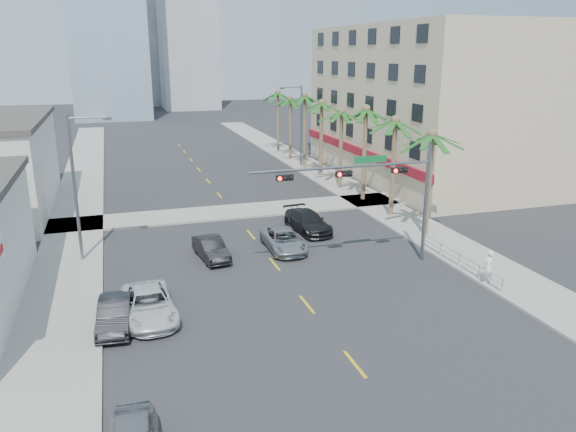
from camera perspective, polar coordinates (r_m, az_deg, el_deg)
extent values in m
plane|color=#262628|center=(25.81, 4.95, -12.59)|extent=(260.00, 260.00, 0.00)
cube|color=gray|center=(47.46, 9.24, 1.00)|extent=(4.00, 120.00, 0.15)
cube|color=gray|center=(42.77, -20.93, -1.61)|extent=(4.00, 120.00, 0.15)
cube|color=gray|center=(45.43, -5.59, 0.44)|extent=(80.00, 4.00, 0.15)
cube|color=beige|center=(59.64, 14.00, 11.10)|extent=(15.00, 28.00, 15.00)
cube|color=maroon|center=(56.66, 7.05, 6.61)|extent=(0.30, 28.00, 0.80)
cube|color=#ADADB2|center=(146.18, -16.05, 19.10)|extent=(16.00, 16.00, 42.00)
cylinder|color=slate|center=(35.02, 13.81, 1.20)|extent=(0.24, 0.24, 7.20)
cylinder|color=slate|center=(31.96, 5.61, 4.97)|extent=(11.00, 0.16, 0.16)
cube|color=#0C662D|center=(32.59, 8.40, 5.72)|extent=(2.00, 0.05, 0.40)
cube|color=black|center=(33.40, 11.25, 4.61)|extent=(0.95, 0.28, 0.32)
sphere|color=#FF0C05|center=(33.11, 10.90, 4.53)|extent=(0.22, 0.22, 0.22)
cube|color=black|center=(31.89, 5.70, 4.30)|extent=(0.95, 0.28, 0.32)
sphere|color=#FF0C05|center=(31.63, 5.28, 4.21)|extent=(0.22, 0.22, 0.22)
cube|color=black|center=(30.71, -0.34, 3.91)|extent=(0.95, 0.28, 0.32)
sphere|color=#FF0C05|center=(30.47, -0.83, 3.81)|extent=(0.22, 0.22, 0.22)
cylinder|color=brown|center=(39.65, 14.09, 2.93)|extent=(0.36, 0.36, 7.20)
cylinder|color=brown|center=(44.02, 10.61, 4.69)|extent=(0.36, 0.36, 7.56)
cylinder|color=brown|center=(48.55, 7.76, 6.11)|extent=(0.36, 0.36, 7.92)
cylinder|color=brown|center=(53.29, 5.38, 6.70)|extent=(0.36, 0.36, 7.20)
cylinder|color=brown|center=(58.02, 3.39, 7.71)|extent=(0.36, 0.36, 7.56)
cylinder|color=brown|center=(62.84, 1.70, 8.56)|extent=(0.36, 0.36, 7.92)
cylinder|color=brown|center=(67.77, 0.24, 8.83)|extent=(0.36, 0.36, 7.20)
cylinder|color=brown|center=(72.68, -1.02, 9.48)|extent=(0.36, 0.36, 7.56)
cylinder|color=slate|center=(35.79, -20.82, 2.41)|extent=(0.20, 0.20, 9.00)
cylinder|color=slate|center=(35.03, -19.72, 9.41)|extent=(2.20, 0.12, 0.12)
cube|color=slate|center=(35.02, -17.89, 9.40)|extent=(0.50, 0.25, 0.18)
cylinder|color=slate|center=(62.64, 1.35, 9.04)|extent=(0.20, 0.20, 9.00)
cylinder|color=slate|center=(61.89, 0.39, 12.95)|extent=(2.20, 0.12, 0.12)
cube|color=slate|center=(61.57, -0.61, 12.84)|extent=(0.50, 0.25, 0.18)
cylinder|color=silver|center=(35.02, 16.98, -4.29)|extent=(0.08, 8.00, 0.08)
cylinder|color=silver|center=(34.90, 17.03, -3.75)|extent=(0.08, 8.00, 0.08)
cylinder|color=silver|center=(32.08, 20.96, -6.69)|extent=(0.08, 0.08, 1.00)
cylinder|color=silver|center=(33.53, 18.88, -5.48)|extent=(0.08, 0.08, 1.00)
cylinder|color=silver|center=(35.04, 16.97, -4.36)|extent=(0.08, 0.08, 1.00)
cylinder|color=silver|center=(36.59, 15.24, -3.34)|extent=(0.08, 0.08, 1.00)
cylinder|color=silver|center=(38.19, 13.64, -2.39)|extent=(0.08, 0.08, 1.00)
imported|color=black|center=(27.81, -17.19, -9.49)|extent=(1.82, 4.28, 1.37)
imported|color=silver|center=(28.26, -13.94, -8.74)|extent=(2.63, 5.24, 1.42)
imported|color=black|center=(35.38, -7.82, -3.29)|extent=(1.94, 4.21, 1.34)
imported|color=#A6A5AA|center=(36.57, -0.44, -2.46)|extent=(2.33, 4.90, 1.35)
imported|color=black|center=(40.34, 2.01, -0.57)|extent=(2.60, 5.25, 1.47)
imported|color=white|center=(32.82, 19.67, -4.89)|extent=(0.78, 0.59, 1.92)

